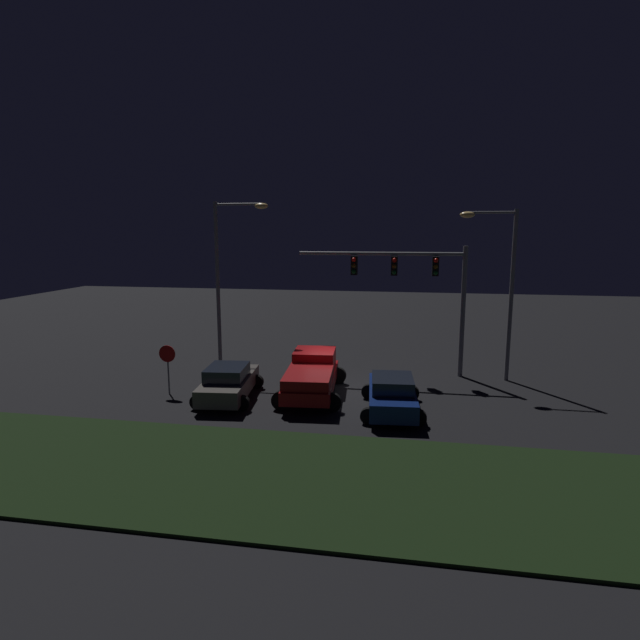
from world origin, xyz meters
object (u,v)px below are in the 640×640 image
object	(u,v)px
pickup_truck	(312,373)
car_sedan	(392,394)
stop_sign	(168,360)
street_lamp_left	(227,265)
traffic_signal_gantry	(413,278)
car_sedan_far	(228,382)
street_lamp_right	(501,274)

from	to	relation	value
pickup_truck	car_sedan	distance (m)	3.92
car_sedan	stop_sign	bearing A→B (deg)	82.18
pickup_truck	street_lamp_left	size ratio (longest dim) A/B	0.63
car_sedan	street_lamp_left	bearing A→B (deg)	52.60
traffic_signal_gantry	street_lamp_left	bearing A→B (deg)	-179.96
car_sedan	stop_sign	size ratio (longest dim) A/B	2.03
car_sedan	car_sedan_far	xyz separation A→B (m)	(-7.02, 0.42, 0.00)
car_sedan_far	street_lamp_right	distance (m)	13.63
car_sedan	street_lamp_left	size ratio (longest dim) A/B	0.52
car_sedan	traffic_signal_gantry	distance (m)	7.18
street_lamp_left	stop_sign	distance (m)	6.57
car_sedan	street_lamp_right	distance (m)	8.53
car_sedan_far	stop_sign	size ratio (longest dim) A/B	2.04
street_lamp_right	car_sedan	bearing A→B (deg)	-131.71
car_sedan_far	street_lamp_right	xyz separation A→B (m)	(11.88, 5.02, 4.43)
stop_sign	car_sedan	bearing A→B (deg)	-3.54
car_sedan_far	traffic_signal_gantry	world-z (taller)	traffic_signal_gantry
pickup_truck	street_lamp_left	bearing A→B (deg)	47.69
pickup_truck	traffic_signal_gantry	xyz separation A→B (m)	(4.34, 4.17, 3.90)
traffic_signal_gantry	street_lamp_right	distance (m)	4.10
pickup_truck	stop_sign	xyz separation A→B (m)	(-6.33, -1.01, 0.56)
pickup_truck	street_lamp_right	xyz separation A→B (m)	(8.42, 3.82, 4.17)
car_sedan	traffic_signal_gantry	size ratio (longest dim) A/B	0.54
pickup_truck	stop_sign	size ratio (longest dim) A/B	2.48
traffic_signal_gantry	car_sedan	bearing A→B (deg)	-97.61
car_sedan	stop_sign	xyz separation A→B (m)	(-9.89, 0.61, 0.82)
street_lamp_left	stop_sign	xyz separation A→B (m)	(-1.02, -5.18, -3.91)
car_sedan	street_lamp_left	distance (m)	11.60
pickup_truck	traffic_signal_gantry	bearing A→B (deg)	-50.32
pickup_truck	stop_sign	distance (m)	6.43
street_lamp_right	stop_sign	distance (m)	15.93
car_sedan_far	traffic_signal_gantry	bearing A→B (deg)	-61.11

